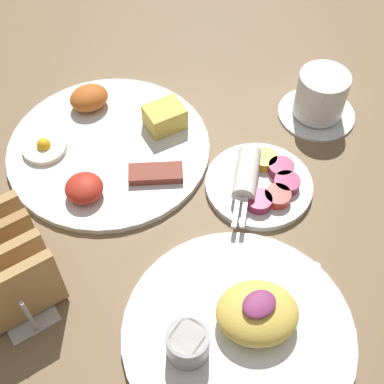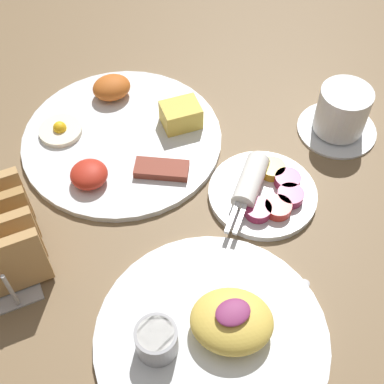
# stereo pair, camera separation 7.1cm
# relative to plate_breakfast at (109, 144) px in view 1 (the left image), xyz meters

# --- Properties ---
(ground_plane) EXTENTS (3.00, 3.00, 0.00)m
(ground_plane) POSITION_rel_plate_breakfast_xyz_m (-0.03, -0.22, -0.01)
(ground_plane) COLOR brown
(plate_breakfast) EXTENTS (0.30, 0.30, 0.05)m
(plate_breakfast) POSITION_rel_plate_breakfast_xyz_m (0.00, 0.00, 0.00)
(plate_breakfast) COLOR white
(plate_breakfast) RESTS_ON ground_plane
(plate_condiments) EXTENTS (0.16, 0.15, 0.04)m
(plate_condiments) POSITION_rel_plate_breakfast_xyz_m (0.14, -0.18, 0.00)
(plate_condiments) COLOR white
(plate_condiments) RESTS_ON ground_plane
(plate_foreground) EXTENTS (0.27, 0.27, 0.06)m
(plate_foreground) POSITION_rel_plate_breakfast_xyz_m (-0.01, -0.34, 0.00)
(plate_foreground) COLOR white
(plate_foreground) RESTS_ON ground_plane
(toast_rack) EXTENTS (0.10, 0.15, 0.10)m
(toast_rack) POSITION_rel_plate_breakfast_xyz_m (-0.20, -0.14, 0.04)
(toast_rack) COLOR #B7B7BC
(toast_rack) RESTS_ON ground_plane
(coffee_cup) EXTENTS (0.12, 0.12, 0.08)m
(coffee_cup) POSITION_rel_plate_breakfast_xyz_m (0.31, -0.11, 0.03)
(coffee_cup) COLOR white
(coffee_cup) RESTS_ON ground_plane
(teaspoon) EXTENTS (0.08, 0.11, 0.01)m
(teaspoon) POSITION_rel_plate_breakfast_xyz_m (0.10, -0.35, -0.01)
(teaspoon) COLOR silver
(teaspoon) RESTS_ON ground_plane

